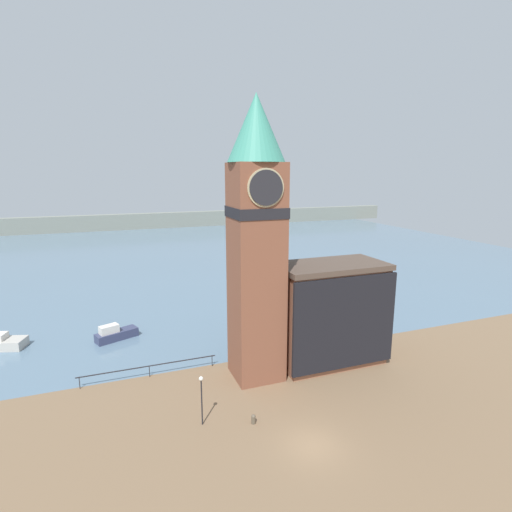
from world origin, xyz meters
TOP-DOWN VIEW (x-y plane):
  - ground_plane at (0.00, 0.00)m, footprint 160.00×160.00m
  - water at (0.00, 73.80)m, footprint 160.00×120.00m
  - far_shoreline at (0.00, 113.80)m, footprint 180.00×3.00m
  - pier_railing at (-9.45, 13.55)m, footprint 12.32×0.08m
  - clock_tower at (-0.18, 10.50)m, footprint 4.83×4.83m
  - pier_building at (7.49, 10.58)m, footprint 10.49×5.74m
  - boat_near at (-12.16, 23.36)m, footprint 4.76×3.05m
  - boat_far at (-23.32, 25.19)m, footprint 4.54×3.31m
  - mooring_bollard_near at (-2.94, 3.73)m, footprint 0.34×0.34m
  - lamp_post at (-6.52, 4.96)m, footprint 0.32×0.32m

SIDE VIEW (x-z plane):
  - water at x=0.00m, z-range 0.00..0.00m
  - ground_plane at x=0.00m, z-range 0.00..0.00m
  - mooring_bollard_near at x=-2.94m, z-range 0.03..0.76m
  - boat_far at x=-23.32m, z-range -0.18..1.45m
  - boat_near at x=-12.16m, z-range -0.24..1.60m
  - pier_railing at x=-9.45m, z-range 0.42..1.51m
  - far_shoreline at x=0.00m, z-range 0.00..5.00m
  - lamp_post at x=-6.52m, z-range 0.78..4.65m
  - pier_building at x=7.49m, z-range 0.02..9.92m
  - clock_tower at x=-0.18m, z-range 0.75..25.33m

